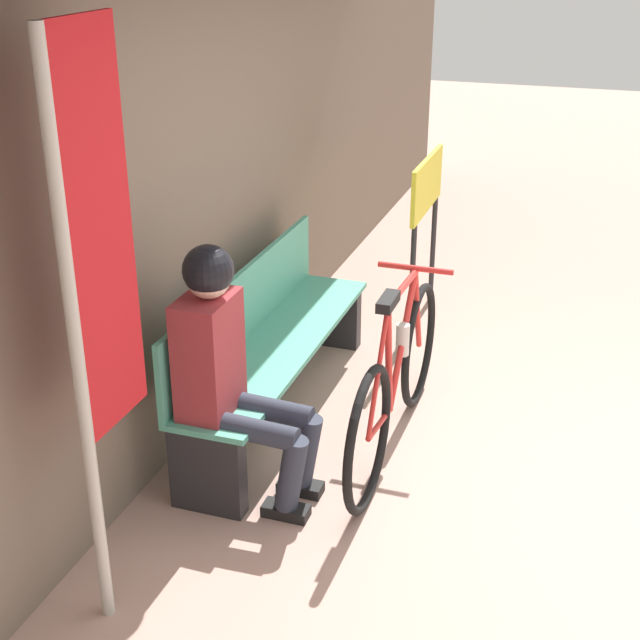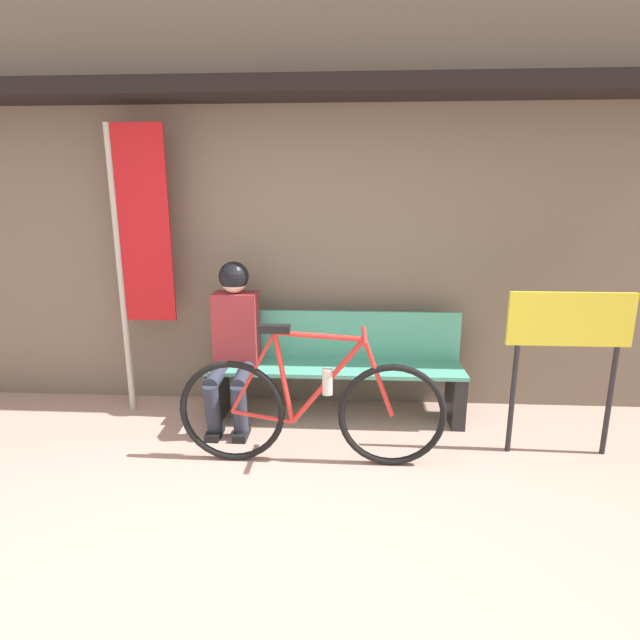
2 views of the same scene
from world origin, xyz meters
The scene contains 7 objects.
ground_plane centered at (0.00, 0.00, 0.00)m, with size 24.00×24.00×0.00m, color tan.
storefront_wall centered at (0.00, 2.36, 1.66)m, with size 12.00×0.56×3.20m.
park_bench_near centered at (0.48, 2.00, 0.41)m, with size 1.99×0.42×0.84m.
bicycle centered at (0.34, 1.25, 0.39)m, with size 1.76×0.40×0.95m.
person_seated centered at (-0.31, 1.89, 0.72)m, with size 0.34×0.63×1.26m.
banner_pole centered at (-1.07, 2.04, 1.40)m, with size 0.45×0.05×2.27m.
signboard centered at (2.03, 1.49, 0.85)m, with size 0.81×0.04×1.14m.
Camera 2 is at (0.58, -1.77, 1.73)m, focal length 28.00 mm.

